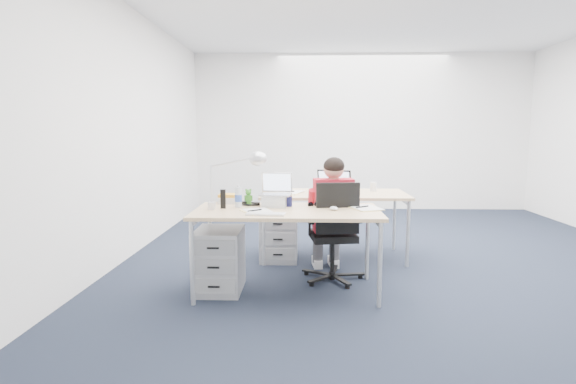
{
  "coord_description": "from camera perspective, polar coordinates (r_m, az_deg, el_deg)",
  "views": [
    {
      "loc": [
        -1.05,
        -4.72,
        1.39
      ],
      "look_at": [
        -1.19,
        -0.64,
        0.85
      ],
      "focal_mm": 28.0,
      "sensor_mm": 36.0,
      "label": 1
    }
  ],
  "objects": [
    {
      "name": "can_koozie",
      "position": [
        4.04,
        0.08,
        -1.12
      ],
      "size": [
        0.07,
        0.07,
        0.1
      ],
      "primitive_type": "cylinder",
      "rotation": [
        0.0,
        0.0,
        -0.15
      ],
      "color": "#161844",
      "rests_on": "desk_near"
    },
    {
      "name": "cordless_phone",
      "position": [
        3.97,
        -8.24,
        -0.88
      ],
      "size": [
        0.04,
        0.03,
        0.17
      ],
      "primitive_type": "cube",
      "rotation": [
        0.0,
        0.0,
        -0.0
      ],
      "color": "black",
      "rests_on": "desk_near"
    },
    {
      "name": "computer_mouse",
      "position": [
        3.86,
        5.85,
        -2.09
      ],
      "size": [
        0.09,
        0.11,
        0.03
      ],
      "primitive_type": "ellipsoid",
      "rotation": [
        0.0,
        0.0,
        0.43
      ],
      "color": "white",
      "rests_on": "desk_near"
    },
    {
      "name": "seated_person",
      "position": [
        4.37,
        5.45,
        -3.22
      ],
      "size": [
        0.38,
        0.66,
        1.16
      ],
      "rotation": [
        0.0,
        0.0,
        0.11
      ],
      "color": "#B61A29",
      "rests_on": "ground"
    },
    {
      "name": "far_papers",
      "position": [
        4.96,
        0.16,
        -0.06
      ],
      "size": [
        0.32,
        0.39,
        0.01
      ],
      "primitive_type": "cube",
      "rotation": [
        0.0,
        0.0,
        -0.29
      ],
      "color": "white",
      "rests_on": "desk_far"
    },
    {
      "name": "desk_near",
      "position": [
        3.89,
        -0.13,
        -2.93
      ],
      "size": [
        1.6,
        0.8,
        0.73
      ],
      "color": "tan",
      "rests_on": "ground"
    },
    {
      "name": "wireless_keyboard",
      "position": [
        3.64,
        -2.82,
        -2.78
      ],
      "size": [
        0.32,
        0.16,
        0.02
      ],
      "primitive_type": "cube",
      "rotation": [
        0.0,
        0.0,
        -0.11
      ],
      "color": "white",
      "rests_on": "desk_near"
    },
    {
      "name": "sunglasses",
      "position": [
        4.07,
        3.3,
        -1.6
      ],
      "size": [
        0.13,
        0.09,
        0.03
      ],
      "primitive_type": null,
      "rotation": [
        0.0,
        0.0,
        0.33
      ],
      "color": "black",
      "rests_on": "desk_near"
    },
    {
      "name": "drawer_pedestal_far",
      "position": [
        4.97,
        -1.13,
        -5.43
      ],
      "size": [
        0.4,
        0.5,
        0.55
      ],
      "primitive_type": "cube",
      "color": "#A6A7AB",
      "rests_on": "ground"
    },
    {
      "name": "papers_right",
      "position": [
        3.99,
        9.69,
        -2.02
      ],
      "size": [
        0.31,
        0.37,
        0.01
      ],
      "primitive_type": "cube",
      "rotation": [
        0.0,
        0.0,
        0.35
      ],
      "color": "#FFE993",
      "rests_on": "desk_near"
    },
    {
      "name": "bear_figurine",
      "position": [
        4.17,
        -5.05,
        -0.58
      ],
      "size": [
        0.09,
        0.08,
        0.15
      ],
      "primitive_type": null,
      "rotation": [
        0.0,
        0.0,
        -0.29
      ],
      "color": "#21701D",
      "rests_on": "desk_near"
    },
    {
      "name": "water_bottle",
      "position": [
        4.02,
        -6.33,
        -0.46
      ],
      "size": [
        0.08,
        0.08,
        0.21
      ],
      "primitive_type": "cylinder",
      "rotation": [
        0.0,
        0.0,
        0.31
      ],
      "color": "silver",
      "rests_on": "desk_near"
    },
    {
      "name": "papers_left",
      "position": [
        3.77,
        -3.95,
        -2.49
      ],
      "size": [
        0.31,
        0.35,
        0.01
      ],
      "primitive_type": "cube",
      "rotation": [
        0.0,
        0.0,
        0.43
      ],
      "color": "#FFE993",
      "rests_on": "desk_near"
    },
    {
      "name": "far_cup",
      "position": [
        5.19,
        10.77,
        0.67
      ],
      "size": [
        0.09,
        0.09,
        0.1
      ],
      "primitive_type": "cylinder",
      "rotation": [
        0.0,
        0.0,
        -0.38
      ],
      "color": "white",
      "rests_on": "desk_far"
    },
    {
      "name": "headphones",
      "position": [
        4.14,
        -4.8,
        -1.44
      ],
      "size": [
        0.23,
        0.2,
        0.03
      ],
      "primitive_type": null,
      "rotation": [
        0.0,
        0.0,
        -0.35
      ],
      "color": "black",
      "rests_on": "desk_near"
    },
    {
      "name": "desk_far",
      "position": [
        5.0,
        5.81,
        -0.63
      ],
      "size": [
        1.6,
        0.8,
        0.73
      ],
      "color": "tan",
      "rests_on": "ground"
    },
    {
      "name": "book_stack",
      "position": [
        4.27,
        -7.52,
        -0.83
      ],
      "size": [
        0.21,
        0.17,
        0.09
      ],
      "primitive_type": "cube",
      "rotation": [
        0.0,
        0.0,
        -0.14
      ],
      "color": "silver",
      "rests_on": "desk_near"
    },
    {
      "name": "room",
      "position": [
        4.84,
        14.71,
        11.12
      ],
      "size": [
        6.02,
        7.02,
        2.8
      ],
      "color": "white",
      "rests_on": "ground"
    },
    {
      "name": "office_chair",
      "position": [
        4.28,
        5.75,
        -7.67
      ],
      "size": [
        0.68,
        0.68,
        0.95
      ],
      "rotation": [
        0.0,
        0.0,
        0.14
      ],
      "color": "black",
      "rests_on": "ground"
    },
    {
      "name": "silver_laptop",
      "position": [
        4.02,
        -1.68,
        0.23
      ],
      "size": [
        0.3,
        0.25,
        0.3
      ],
      "primitive_type": null,
      "rotation": [
        0.0,
        0.0,
        -0.11
      ],
      "color": "silver",
      "rests_on": "desk_near"
    },
    {
      "name": "desk_lamp",
      "position": [
        3.89,
        -7.48,
        1.6
      ],
      "size": [
        0.48,
        0.25,
        0.52
      ],
      "primitive_type": null,
      "rotation": [
        0.0,
        0.0,
        0.19
      ],
      "color": "silver",
      "rests_on": "desk_near"
    },
    {
      "name": "drawer_pedestal_near",
      "position": [
        4.05,
        -8.72,
        -8.51
      ],
      "size": [
        0.4,
        0.5,
        0.55
      ],
      "primitive_type": "cube",
      "color": "#A6A7AB",
      "rests_on": "ground"
    },
    {
      "name": "floor",
      "position": [
        5.03,
        14.05,
        -8.74
      ],
      "size": [
        7.0,
        7.0,
        0.0
      ],
      "primitive_type": "plane",
      "color": "black",
      "rests_on": "ground"
    },
    {
      "name": "dark_laptop",
      "position": [
        4.83,
        5.47,
        1.28
      ],
      "size": [
        0.48,
        0.47,
        0.27
      ],
      "primitive_type": null,
      "rotation": [
        0.0,
        0.0,
        -0.35
      ],
      "color": "black",
      "rests_on": "desk_far"
    }
  ]
}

